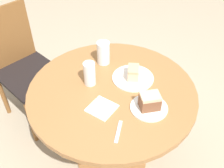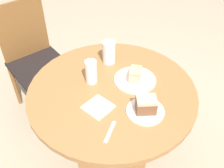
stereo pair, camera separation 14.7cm
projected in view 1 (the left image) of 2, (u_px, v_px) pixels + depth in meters
name	position (u px, v px, depth m)	size (l,w,h in m)	color
ground_plane	(112.00, 159.00, 1.97)	(8.00, 8.00, 0.00)	tan
table	(112.00, 111.00, 1.62)	(0.97, 0.97, 0.71)	#9E6B3D
chair	(24.00, 67.00, 2.03)	(0.45, 0.50, 0.92)	brown
plate_near	(149.00, 108.00, 1.38)	(0.20, 0.20, 0.01)	white
plate_far	(133.00, 78.00, 1.56)	(0.25, 0.25, 0.01)	white
cake_slice_near	(150.00, 101.00, 1.35)	(0.13, 0.13, 0.09)	brown
cake_slice_far	(133.00, 73.00, 1.54)	(0.12, 0.11, 0.07)	beige
glass_lemonade	(103.00, 54.00, 1.65)	(0.08, 0.08, 0.15)	beige
glass_water	(90.00, 75.00, 1.49)	(0.07, 0.07, 0.14)	silver
napkin_stack	(102.00, 108.00, 1.38)	(0.15, 0.15, 0.01)	white
fork	(143.00, 92.00, 1.47)	(0.16, 0.07, 0.00)	silver
spoon	(118.00, 132.00, 1.27)	(0.13, 0.08, 0.00)	silver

